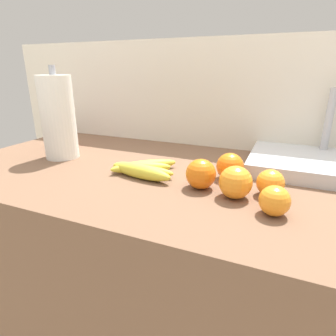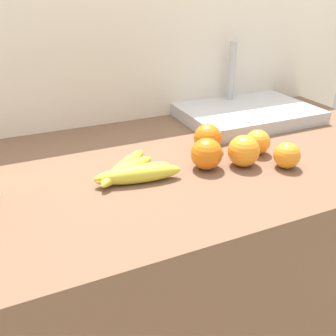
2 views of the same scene
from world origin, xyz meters
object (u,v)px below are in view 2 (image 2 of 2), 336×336
(orange_back_right, at_px, (258,142))
(orange_far_right, at_px, (287,155))
(orange_front, at_px, (244,151))
(sink_basin, at_px, (246,112))
(orange_right, at_px, (207,154))
(banana_bunch, at_px, (132,171))
(orange_back_left, at_px, (208,138))

(orange_back_right, height_order, orange_far_right, orange_back_right)
(orange_front, height_order, orange_far_right, orange_front)
(orange_front, relative_size, sink_basin, 0.18)
(sink_basin, bearing_deg, orange_front, -126.12)
(orange_far_right, xyz_separation_m, orange_right, (-0.18, 0.08, 0.01))
(orange_back_right, xyz_separation_m, orange_far_right, (0.02, -0.10, -0.00))
(orange_right, relative_size, sink_basin, 0.18)
(banana_bunch, relative_size, orange_right, 2.64)
(orange_front, xyz_separation_m, orange_right, (-0.09, 0.02, -0.00))
(banana_bunch, xyz_separation_m, orange_back_left, (0.24, 0.07, 0.02))
(orange_back_left, relative_size, sink_basin, 0.17)
(banana_bunch, distance_m, orange_far_right, 0.38)
(banana_bunch, height_order, orange_front, orange_front)
(banana_bunch, distance_m, orange_front, 0.28)
(orange_back_left, distance_m, orange_right, 0.11)
(banana_bunch, xyz_separation_m, orange_back_right, (0.35, -0.00, 0.01))
(orange_front, distance_m, sink_basin, 0.36)
(orange_back_right, bearing_deg, sink_basin, 60.91)
(orange_far_right, bearing_deg, banana_bunch, 164.74)
(orange_back_right, xyz_separation_m, orange_right, (-0.17, -0.02, 0.01))
(orange_front, height_order, orange_right, orange_front)
(banana_bunch, height_order, sink_basin, sink_basin)
(banana_bunch, relative_size, orange_front, 2.60)
(orange_back_right, bearing_deg, orange_right, -172.72)
(banana_bunch, relative_size, orange_far_right, 3.16)
(sink_basin, bearing_deg, orange_far_right, -109.56)
(banana_bunch, distance_m, orange_right, 0.19)
(orange_back_right, xyz_separation_m, orange_back_left, (-0.11, 0.07, 0.00))
(banana_bunch, xyz_separation_m, sink_basin, (0.49, 0.24, 0.00))
(orange_back_left, bearing_deg, orange_back_right, -32.32)
(banana_bunch, distance_m, sink_basin, 0.55)
(orange_back_left, bearing_deg, orange_far_right, -52.81)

